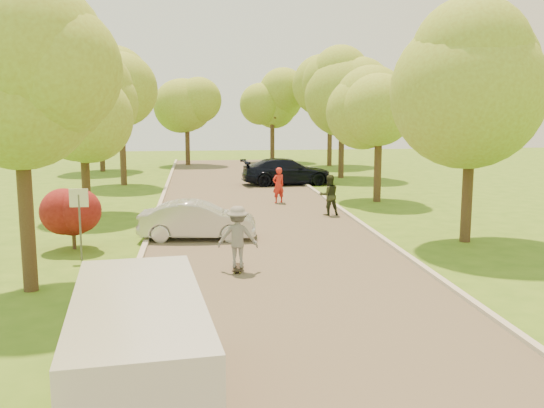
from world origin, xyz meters
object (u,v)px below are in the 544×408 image
person_striped (278,185)px  person_olive (329,195)px  street_sign (79,209)px  dark_sedan (287,172)px  minivan (139,351)px  longboard (238,268)px  silver_sedan (198,220)px  skateboarder (238,237)px

person_striped → person_olive: bearing=90.7°
street_sign → dark_sedan: street_sign is taller
dark_sedan → person_striped: person_striped is taller
dark_sedan → person_olive: (0.25, -10.45, 0.09)m
minivan → person_olive: (6.45, 16.10, -0.09)m
longboard → person_olive: 9.48m
silver_sedan → longboard: (1.10, -4.35, -0.57)m
minivan → dark_sedan: (6.21, 26.55, -0.18)m
dark_sedan → longboard: 19.26m
minivan → person_olive: bearing=62.0°
person_striped → longboard: bearing=52.6°
skateboarder → person_striped: bearing=-94.1°
longboard → person_striped: (2.76, 11.94, 0.76)m
person_striped → minivan: bearing=52.0°
minivan → silver_sedan: 12.15m
street_sign → person_olive: size_ratio=1.25×
longboard → person_striped: size_ratio=0.54×
minivan → longboard: 8.07m
skateboarder → person_olive: skateboarder is taller
minivan → dark_sedan: bearing=70.7°
street_sign → person_olive: 11.18m
minivan → longboard: bearing=69.4°
silver_sedan → longboard: bearing=-160.5°
skateboarder → street_sign: bearing=-12.5°
dark_sedan → longboard: bearing=163.6°
street_sign → silver_sedan: bearing=36.0°
dark_sedan → longboard: size_ratio=5.84×
silver_sedan → skateboarder: (1.10, -4.35, 0.32)m
dark_sedan → skateboarder: bearing=163.6°
street_sign → silver_sedan: street_sign is taller
dark_sedan → skateboarder: 19.25m
dark_sedan → longboard: (-4.20, -18.79, -0.68)m
silver_sedan → person_striped: bearing=-21.7°
silver_sedan → person_striped: 8.52m
minivan → skateboarder: 8.02m
skateboarder → dark_sedan: bearing=-93.7°
minivan → street_sign: bearing=99.1°
street_sign → longboard: street_sign is taller
silver_sedan → longboard: size_ratio=4.38×
street_sign → person_striped: 12.55m
dark_sedan → person_olive: size_ratio=3.09×
person_olive → street_sign: bearing=31.1°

